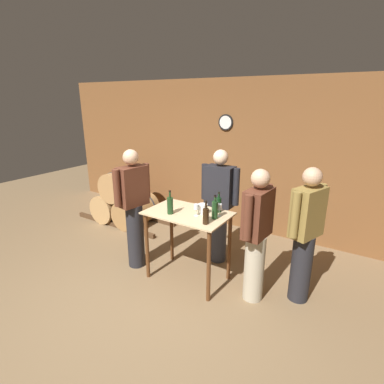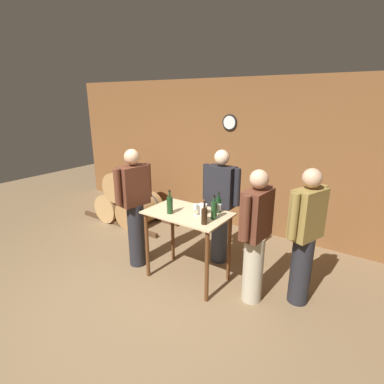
% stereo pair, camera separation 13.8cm
% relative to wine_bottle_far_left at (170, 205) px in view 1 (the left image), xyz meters
% --- Properties ---
extents(ground_plane, '(14.00, 14.00, 0.00)m').
position_rel_wine_bottle_far_left_xyz_m(ground_plane, '(-0.02, -0.67, -1.07)').
color(ground_plane, brown).
extents(back_wall, '(8.40, 0.08, 2.70)m').
position_rel_wine_bottle_far_left_xyz_m(back_wall, '(-0.02, 2.12, 0.28)').
color(back_wall, brown).
rests_on(back_wall, ground_plane).
extents(barrel_rack, '(1.97, 0.77, 1.06)m').
position_rel_wine_bottle_far_left_xyz_m(barrel_rack, '(-1.96, 1.13, -0.64)').
color(barrel_rack, '#4C331E').
rests_on(barrel_rack, ground_plane).
extents(tasting_table, '(1.07, 0.68, 0.96)m').
position_rel_wine_bottle_far_left_xyz_m(tasting_table, '(0.17, 0.15, -0.32)').
color(tasting_table, '#D1B284').
rests_on(tasting_table, ground_plane).
extents(wine_bottle_far_left, '(0.08, 0.08, 0.31)m').
position_rel_wine_bottle_far_left_xyz_m(wine_bottle_far_left, '(0.00, 0.00, 0.00)').
color(wine_bottle_far_left, '#193819').
rests_on(wine_bottle_far_left, tasting_table).
extents(wine_bottle_left, '(0.07, 0.07, 0.27)m').
position_rel_wine_bottle_far_left_xyz_m(wine_bottle_left, '(0.49, 0.38, -0.01)').
color(wine_bottle_left, black).
rests_on(wine_bottle_left, tasting_table).
extents(wine_bottle_center, '(0.07, 0.07, 0.28)m').
position_rel_wine_bottle_far_left_xyz_m(wine_bottle_center, '(0.54, -0.04, -0.01)').
color(wine_bottle_center, black).
rests_on(wine_bottle_center, tasting_table).
extents(wine_bottle_right, '(0.08, 0.08, 0.30)m').
position_rel_wine_bottle_far_left_xyz_m(wine_bottle_right, '(0.55, 0.16, -0.00)').
color(wine_bottle_right, '#193819').
rests_on(wine_bottle_right, tasting_table).
extents(wine_glass_near_left, '(0.06, 0.06, 0.15)m').
position_rel_wine_bottle_far_left_xyz_m(wine_glass_near_left, '(0.31, 0.12, -0.00)').
color(wine_glass_near_left, silver).
rests_on(wine_glass_near_left, tasting_table).
extents(wine_glass_near_center, '(0.07, 0.07, 0.13)m').
position_rel_wine_bottle_far_left_xyz_m(wine_glass_near_center, '(0.48, 0.05, -0.02)').
color(wine_glass_near_center, silver).
rests_on(wine_glass_near_center, tasting_table).
extents(wine_glass_near_right, '(0.06, 0.06, 0.16)m').
position_rel_wine_bottle_far_left_xyz_m(wine_glass_near_right, '(0.56, 0.25, 0.00)').
color(wine_glass_near_right, silver).
rests_on(wine_glass_near_right, tasting_table).
extents(ice_bucket, '(0.12, 0.12, 0.12)m').
position_rel_wine_bottle_far_left_xyz_m(ice_bucket, '(0.34, 0.23, -0.05)').
color(ice_bucket, white).
rests_on(ice_bucket, tasting_table).
extents(person_host, '(0.34, 0.56, 1.65)m').
position_rel_wine_bottle_far_left_xyz_m(person_host, '(1.55, 0.50, -0.20)').
color(person_host, '#232328').
rests_on(person_host, ground_plane).
extents(person_visitor_with_scarf, '(0.59, 0.24, 1.69)m').
position_rel_wine_bottle_far_left_xyz_m(person_visitor_with_scarf, '(0.29, 0.80, -0.18)').
color(person_visitor_with_scarf, '#333847').
rests_on(person_visitor_with_scarf, ground_plane).
extents(person_visitor_bearded, '(0.29, 0.58, 1.72)m').
position_rel_wine_bottle_far_left_xyz_m(person_visitor_bearded, '(-0.65, 0.03, -0.16)').
color(person_visitor_bearded, '#232328').
rests_on(person_visitor_bearded, ground_plane).
extents(person_visitor_near_door, '(0.25, 0.59, 1.63)m').
position_rel_wine_bottle_far_left_xyz_m(person_visitor_near_door, '(1.07, 0.22, -0.21)').
color(person_visitor_near_door, '#B7AD93').
rests_on(person_visitor_near_door, ground_plane).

